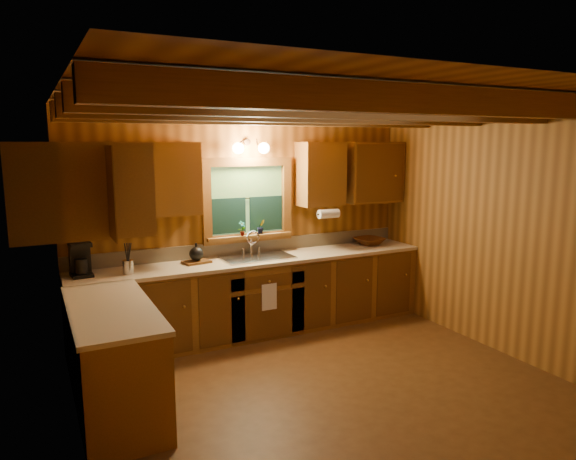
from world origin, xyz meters
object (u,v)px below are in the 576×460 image
(coffee_maker, at_px, (80,259))
(wicker_basket, at_px, (369,241))
(cutting_board, at_px, (197,262))
(sink, at_px, (257,261))

(coffee_maker, relative_size, wicker_basket, 0.94)
(coffee_maker, distance_m, cutting_board, 1.21)
(sink, height_order, cutting_board, sink)
(sink, relative_size, coffee_maker, 2.33)
(sink, relative_size, wicker_basket, 2.18)
(cutting_board, bearing_deg, wicker_basket, -10.32)
(sink, xyz_separation_m, cutting_board, (-0.71, 0.06, 0.06))
(cutting_board, distance_m, wicker_basket, 2.33)
(cutting_board, bearing_deg, coffee_maker, 170.26)
(coffee_maker, xyz_separation_m, cutting_board, (1.20, 0.01, -0.16))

